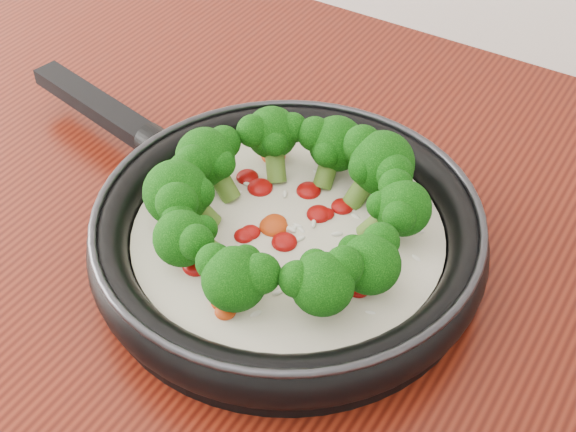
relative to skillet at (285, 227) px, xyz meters
The scene contains 1 object.
skillet is the anchor object (origin of this frame).
Camera 1 is at (0.34, 0.69, 1.38)m, focal length 49.55 mm.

